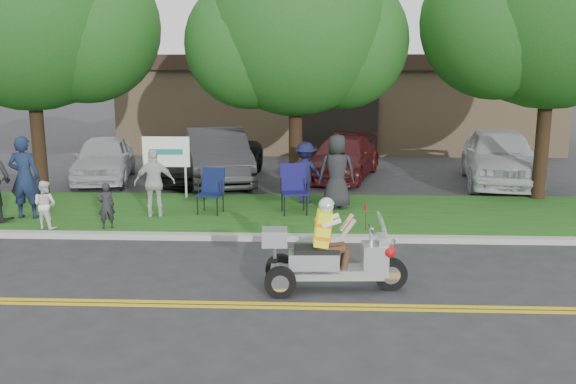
{
  "coord_description": "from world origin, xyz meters",
  "views": [
    {
      "loc": [
        1.01,
        -9.2,
        3.59
      ],
      "look_at": [
        0.53,
        2.0,
        1.25
      ],
      "focal_mm": 38.0,
      "sensor_mm": 36.0,
      "label": 1
    }
  ],
  "objects_px": {
    "parked_car_far_left": "(104,159)",
    "parked_car_far_right": "(499,156)",
    "spectator_adult_left": "(24,177)",
    "spectator_adult_right": "(155,183)",
    "lawn_chair_a": "(294,185)",
    "parked_car_right": "(343,158)",
    "parked_car_left": "(217,156)",
    "lawn_chair_b": "(212,188)",
    "parked_car_mid": "(211,159)",
    "trike_scooter": "(328,258)"
  },
  "relations": [
    {
      "from": "lawn_chair_b",
      "to": "parked_car_far_left",
      "type": "distance_m",
      "value": 6.11
    },
    {
      "from": "lawn_chair_a",
      "to": "parked_car_right",
      "type": "xyz_separation_m",
      "value": [
        1.41,
        5.24,
        -0.11
      ]
    },
    {
      "from": "spectator_adult_left",
      "to": "spectator_adult_right",
      "type": "distance_m",
      "value": 2.96
    },
    {
      "from": "lawn_chair_b",
      "to": "parked_car_far_right",
      "type": "xyz_separation_m",
      "value": [
        8.1,
        4.41,
        0.16
      ]
    },
    {
      "from": "parked_car_far_right",
      "to": "parked_car_far_left",
      "type": "bearing_deg",
      "value": -170.66
    },
    {
      "from": "parked_car_far_left",
      "to": "spectator_adult_right",
      "type": "bearing_deg",
      "value": -70.76
    },
    {
      "from": "lawn_chair_a",
      "to": "lawn_chair_b",
      "type": "bearing_deg",
      "value": 173.03
    },
    {
      "from": "parked_car_right",
      "to": "parked_car_far_right",
      "type": "relative_size",
      "value": 0.88
    },
    {
      "from": "lawn_chair_a",
      "to": "parked_car_mid",
      "type": "distance_m",
      "value": 5.42
    },
    {
      "from": "lawn_chair_b",
      "to": "spectator_adult_right",
      "type": "distance_m",
      "value": 1.35
    },
    {
      "from": "parked_car_far_left",
      "to": "parked_car_far_right",
      "type": "height_order",
      "value": "parked_car_far_right"
    },
    {
      "from": "lawn_chair_a",
      "to": "parked_car_far_left",
      "type": "xyz_separation_m",
      "value": [
        -6.13,
        4.37,
        -0.05
      ]
    },
    {
      "from": "spectator_adult_left",
      "to": "parked_car_far_left",
      "type": "height_order",
      "value": "spectator_adult_left"
    },
    {
      "from": "trike_scooter",
      "to": "parked_car_far_left",
      "type": "relative_size",
      "value": 0.57
    },
    {
      "from": "lawn_chair_b",
      "to": "spectator_adult_left",
      "type": "distance_m",
      "value": 4.29
    },
    {
      "from": "spectator_adult_left",
      "to": "parked_car_mid",
      "type": "relative_size",
      "value": 0.39
    },
    {
      "from": "parked_car_mid",
      "to": "spectator_adult_left",
      "type": "bearing_deg",
      "value": -111.38
    },
    {
      "from": "lawn_chair_a",
      "to": "parked_car_far_right",
      "type": "xyz_separation_m",
      "value": [
        6.14,
        4.32,
        0.11
      ]
    },
    {
      "from": "spectator_adult_right",
      "to": "parked_car_right",
      "type": "height_order",
      "value": "spectator_adult_right"
    },
    {
      "from": "parked_car_far_right",
      "to": "parked_car_mid",
      "type": "bearing_deg",
      "value": -172.52
    },
    {
      "from": "trike_scooter",
      "to": "lawn_chair_a",
      "type": "relative_size",
      "value": 2.02
    },
    {
      "from": "lawn_chair_b",
      "to": "parked_car_far_right",
      "type": "height_order",
      "value": "parked_car_far_right"
    },
    {
      "from": "trike_scooter",
      "to": "parked_car_far_right",
      "type": "relative_size",
      "value": 0.46
    },
    {
      "from": "lawn_chair_a",
      "to": "spectator_adult_left",
      "type": "bearing_deg",
      "value": 178.05
    },
    {
      "from": "lawn_chair_b",
      "to": "parked_car_left",
      "type": "xyz_separation_m",
      "value": [
        -0.56,
        4.37,
        0.12
      ]
    },
    {
      "from": "spectator_adult_left",
      "to": "lawn_chair_a",
      "type": "bearing_deg",
      "value": -174.43
    },
    {
      "from": "parked_car_left",
      "to": "parked_car_far_left",
      "type": "bearing_deg",
      "value": 163.76
    },
    {
      "from": "parked_car_far_left",
      "to": "trike_scooter",
      "type": "bearing_deg",
      "value": -64.95
    },
    {
      "from": "parked_car_far_left",
      "to": "parked_car_far_right",
      "type": "bearing_deg",
      "value": -11.59
    },
    {
      "from": "trike_scooter",
      "to": "parked_car_left",
      "type": "distance_m",
      "value": 9.75
    },
    {
      "from": "spectator_adult_left",
      "to": "parked_car_far_right",
      "type": "height_order",
      "value": "spectator_adult_left"
    },
    {
      "from": "spectator_adult_right",
      "to": "parked_car_far_right",
      "type": "relative_size",
      "value": 0.31
    },
    {
      "from": "parked_car_left",
      "to": "parked_car_right",
      "type": "bearing_deg",
      "value": -0.88
    },
    {
      "from": "spectator_adult_left",
      "to": "spectator_adult_right",
      "type": "xyz_separation_m",
      "value": [
        2.94,
        0.29,
        -0.16
      ]
    },
    {
      "from": "parked_car_left",
      "to": "lawn_chair_b",
      "type": "bearing_deg",
      "value": -97.38
    },
    {
      "from": "trike_scooter",
      "to": "parked_car_far_right",
      "type": "xyz_separation_m",
      "value": [
        5.41,
        9.24,
        0.33
      ]
    },
    {
      "from": "spectator_adult_left",
      "to": "parked_car_left",
      "type": "distance_m",
      "value": 6.28
    },
    {
      "from": "spectator_adult_left",
      "to": "parked_car_far_left",
      "type": "distance_m",
      "value": 5.21
    },
    {
      "from": "parked_car_right",
      "to": "parked_car_left",
      "type": "bearing_deg",
      "value": -150.76
    },
    {
      "from": "spectator_adult_right",
      "to": "parked_car_left",
      "type": "distance_m",
      "value": 4.86
    },
    {
      "from": "spectator_adult_right",
      "to": "parked_car_far_right",
      "type": "height_order",
      "value": "parked_car_far_right"
    },
    {
      "from": "parked_car_far_left",
      "to": "parked_car_right",
      "type": "bearing_deg",
      "value": -4.79
    },
    {
      "from": "trike_scooter",
      "to": "parked_car_far_right",
      "type": "height_order",
      "value": "parked_car_far_right"
    },
    {
      "from": "lawn_chair_a",
      "to": "parked_car_right",
      "type": "distance_m",
      "value": 5.43
    },
    {
      "from": "lawn_chair_b",
      "to": "parked_car_mid",
      "type": "bearing_deg",
      "value": 109.59
    },
    {
      "from": "lawn_chair_a",
      "to": "parked_car_left",
      "type": "height_order",
      "value": "parked_car_left"
    },
    {
      "from": "lawn_chair_b",
      "to": "parked_car_far_left",
      "type": "relative_size",
      "value": 0.26
    },
    {
      "from": "lawn_chair_b",
      "to": "spectator_adult_left",
      "type": "bearing_deg",
      "value": -160.29
    },
    {
      "from": "parked_car_mid",
      "to": "trike_scooter",
      "type": "bearing_deg",
      "value": -59.53
    },
    {
      "from": "trike_scooter",
      "to": "parked_car_left",
      "type": "height_order",
      "value": "parked_car_left"
    }
  ]
}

